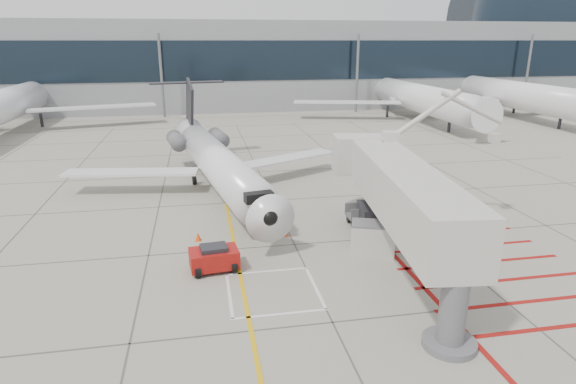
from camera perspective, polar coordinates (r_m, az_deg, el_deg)
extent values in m
plane|color=gray|center=(23.83, 2.67, -10.06)|extent=(260.00, 260.00, 0.00)
cone|color=#E4420C|center=(28.26, -10.61, -5.20)|extent=(0.36, 0.36, 0.50)
cone|color=#F4420C|center=(28.48, -0.29, -4.73)|extent=(0.34, 0.34, 0.47)
cube|color=gray|center=(91.85, -1.19, 15.04)|extent=(180.00, 28.00, 14.00)
cube|color=black|center=(77.99, 0.55, 15.33)|extent=(180.00, 0.10, 6.00)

